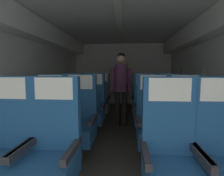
% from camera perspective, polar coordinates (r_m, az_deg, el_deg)
% --- Properties ---
extents(ground, '(3.66, 6.50, 0.02)m').
position_cam_1_polar(ground, '(3.28, 2.10, -15.65)').
color(ground, '#3D3833').
extents(fuselage_shell, '(3.54, 6.15, 2.20)m').
position_cam_1_polar(fuselage_shell, '(3.34, 2.45, 12.45)').
color(fuselage_shell, silver).
rests_on(fuselage_shell, ground).
extents(seat_a_left_window, '(0.47, 0.51, 1.14)m').
position_cam_1_polar(seat_a_left_window, '(1.90, -32.52, -17.17)').
color(seat_a_left_window, '#38383D').
rests_on(seat_a_left_window, ground).
extents(seat_a_left_aisle, '(0.47, 0.51, 1.14)m').
position_cam_1_polar(seat_a_left_aisle, '(1.69, -19.73, -19.58)').
color(seat_a_left_aisle, '#38383D').
rests_on(seat_a_left_aisle, ground).
extents(seat_a_right_aisle, '(0.47, 0.51, 1.14)m').
position_cam_1_polar(seat_a_right_aisle, '(1.77, 33.50, -19.02)').
color(seat_a_right_aisle, '#38383D').
rests_on(seat_a_right_aisle, ground).
extents(seat_a_right_window, '(0.47, 0.51, 1.14)m').
position_cam_1_polar(seat_a_right_window, '(1.59, 19.00, -21.14)').
color(seat_a_right_window, '#38383D').
rests_on(seat_a_right_window, ground).
extents(seat_b_left_window, '(0.47, 0.51, 1.14)m').
position_cam_1_polar(seat_b_left_window, '(2.63, -20.45, -10.36)').
color(seat_b_left_window, '#38383D').
rests_on(seat_b_left_window, ground).
extents(seat_b_left_aisle, '(0.47, 0.51, 1.14)m').
position_cam_1_polar(seat_b_left_aisle, '(2.48, -10.95, -11.08)').
color(seat_b_left_aisle, '#38383D').
rests_on(seat_b_left_aisle, ground).
extents(seat_b_right_aisle, '(0.47, 0.51, 1.14)m').
position_cam_1_polar(seat_b_right_aisle, '(2.52, 23.47, -11.15)').
color(seat_b_right_aisle, '#38383D').
rests_on(seat_b_right_aisle, ground).
extents(seat_b_right_window, '(0.47, 0.51, 1.14)m').
position_cam_1_polar(seat_b_right_window, '(2.42, 13.71, -11.52)').
color(seat_b_right_window, '#38383D').
rests_on(seat_b_right_window, ground).
extents(seat_c_left_window, '(0.47, 0.51, 1.14)m').
position_cam_1_polar(seat_c_left_window, '(3.43, -13.84, -6.40)').
color(seat_c_left_window, '#38383D').
rests_on(seat_c_left_window, ground).
extents(seat_c_left_aisle, '(0.47, 0.51, 1.14)m').
position_cam_1_polar(seat_c_left_aisle, '(3.30, -6.59, -6.75)').
color(seat_c_left_aisle, '#38383D').
rests_on(seat_c_left_aisle, ground).
extents(seat_c_right_aisle, '(0.47, 0.51, 1.14)m').
position_cam_1_polar(seat_c_right_aisle, '(3.32, 18.72, -6.94)').
color(seat_c_right_aisle, '#38383D').
rests_on(seat_c_right_aisle, ground).
extents(seat_c_right_window, '(0.47, 0.51, 1.14)m').
position_cam_1_polar(seat_c_right_window, '(3.27, 11.29, -6.93)').
color(seat_c_right_window, '#38383D').
rests_on(seat_c_right_window, ground).
extents(seat_d_left_window, '(0.47, 0.51, 1.14)m').
position_cam_1_polar(seat_d_left_window, '(4.25, -10.11, -3.99)').
color(seat_d_left_window, '#38383D').
rests_on(seat_d_left_window, ground).
extents(seat_d_left_aisle, '(0.47, 0.51, 1.14)m').
position_cam_1_polar(seat_d_left_aisle, '(4.17, -4.06, -4.12)').
color(seat_d_left_aisle, '#38383D').
rests_on(seat_d_left_aisle, ground).
extents(seat_d_right_aisle, '(0.47, 0.51, 1.14)m').
position_cam_1_polar(seat_d_right_aisle, '(4.19, 15.90, -4.26)').
color(seat_d_right_aisle, '#38383D').
rests_on(seat_d_right_aisle, ground).
extents(seat_d_right_window, '(0.47, 0.51, 1.14)m').
position_cam_1_polar(seat_d_right_window, '(4.12, 9.90, -4.29)').
color(seat_d_right_window, '#38383D').
rests_on(seat_d_right_window, ground).
extents(flight_attendant, '(0.43, 0.28, 1.57)m').
position_cam_1_polar(flight_attendant, '(3.67, 3.04, 2.30)').
color(flight_attendant, black).
rests_on(flight_attendant, ground).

